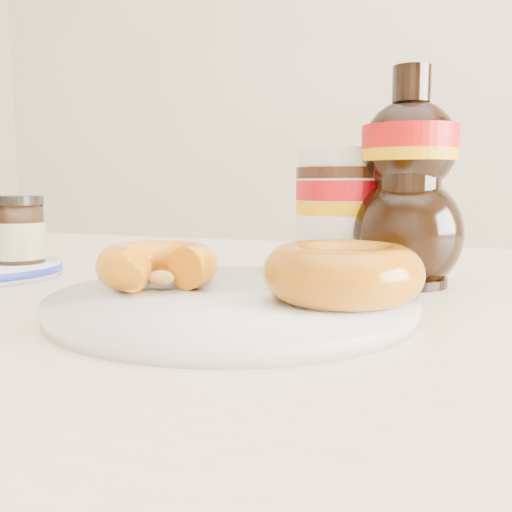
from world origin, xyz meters
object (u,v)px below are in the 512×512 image
(donut_bitten, at_px, (158,265))
(syrup_bottle, at_px, (408,178))
(nutella_jar, at_px, (341,209))
(donut_whole, at_px, (343,272))
(dark_jar, at_px, (19,237))
(dining_table, at_px, (262,396))
(plate, at_px, (233,302))

(donut_bitten, height_order, syrup_bottle, syrup_bottle)
(syrup_bottle, bearing_deg, nutella_jar, 160.41)
(donut_whole, relative_size, syrup_bottle, 0.56)
(donut_whole, bearing_deg, dark_jar, 168.23)
(syrup_bottle, relative_size, dark_jar, 2.41)
(dark_jar, bearing_deg, donut_bitten, -18.60)
(dining_table, distance_m, plate, 0.10)
(nutella_jar, distance_m, syrup_bottle, 0.08)
(dining_table, relative_size, donut_bitten, 14.76)
(donut_whole, bearing_deg, syrup_bottle, 79.38)
(plate, distance_m, syrup_bottle, 0.21)
(plate, bearing_deg, donut_whole, 2.03)
(plate, bearing_deg, syrup_bottle, 54.80)
(donut_whole, xyz_separation_m, nutella_jar, (-0.04, 0.17, 0.04))
(donut_bitten, relative_size, nutella_jar, 0.75)
(plate, xyz_separation_m, nutella_jar, (0.04, 0.18, 0.06))
(donut_bitten, distance_m, dark_jar, 0.21)
(nutella_jar, height_order, dark_jar, nutella_jar)
(donut_whole, bearing_deg, nutella_jar, 101.92)
(donut_whole, xyz_separation_m, syrup_bottle, (0.03, 0.15, 0.07))
(plate, xyz_separation_m, dark_jar, (-0.26, 0.07, 0.03))
(plate, xyz_separation_m, syrup_bottle, (0.11, 0.15, 0.09))
(plate, bearing_deg, donut_bitten, 172.71)
(dark_jar, bearing_deg, nutella_jar, 18.65)
(donut_whole, xyz_separation_m, dark_jar, (-0.34, 0.07, 0.01))
(plate, distance_m, donut_whole, 0.08)
(nutella_jar, bearing_deg, dark_jar, -161.35)
(plate, bearing_deg, dining_table, 85.06)
(dining_table, bearing_deg, syrup_bottle, 44.50)
(dining_table, xyz_separation_m, donut_whole, (0.08, -0.05, 0.12))
(donut_bitten, height_order, dark_jar, dark_jar)
(donut_bitten, distance_m, nutella_jar, 0.21)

